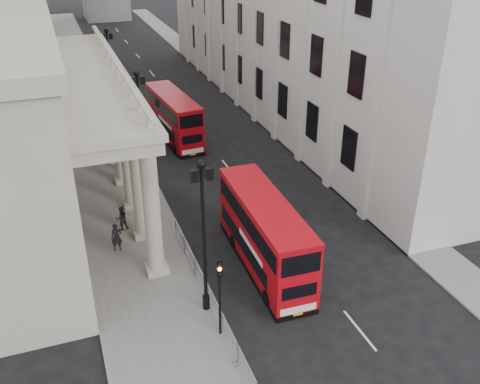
% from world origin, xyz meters
% --- Properties ---
extents(ground, '(260.00, 260.00, 0.00)m').
position_xyz_m(ground, '(0.00, 0.00, 0.00)').
color(ground, black).
rests_on(ground, ground).
extents(sidewalk_west, '(6.00, 140.00, 0.12)m').
position_xyz_m(sidewalk_west, '(-3.00, 30.00, 0.06)').
color(sidewalk_west, slate).
rests_on(sidewalk_west, ground).
extents(sidewalk_east, '(3.00, 140.00, 0.12)m').
position_xyz_m(sidewalk_east, '(13.50, 30.00, 0.06)').
color(sidewalk_east, slate).
rests_on(sidewalk_east, ground).
extents(kerb, '(0.20, 140.00, 0.14)m').
position_xyz_m(kerb, '(-0.05, 30.00, 0.07)').
color(kerb, slate).
rests_on(kerb, ground).
extents(lamp_post_south, '(1.05, 0.44, 8.32)m').
position_xyz_m(lamp_post_south, '(-0.60, 4.00, 4.91)').
color(lamp_post_south, black).
rests_on(lamp_post_south, sidewalk_west).
extents(lamp_post_mid, '(1.05, 0.44, 8.32)m').
position_xyz_m(lamp_post_mid, '(-0.60, 20.00, 4.91)').
color(lamp_post_mid, black).
rests_on(lamp_post_mid, sidewalk_west).
extents(lamp_post_north, '(1.05, 0.44, 8.32)m').
position_xyz_m(lamp_post_north, '(-0.60, 36.00, 4.91)').
color(lamp_post_north, black).
rests_on(lamp_post_north, sidewalk_west).
extents(traffic_light, '(0.28, 0.33, 4.30)m').
position_xyz_m(traffic_light, '(-0.50, 1.98, 3.11)').
color(traffic_light, black).
rests_on(traffic_light, sidewalk_west).
extents(crowd_barriers, '(0.50, 18.75, 1.10)m').
position_xyz_m(crowd_barriers, '(-0.35, 2.23, 0.67)').
color(crowd_barriers, gray).
rests_on(crowd_barriers, sidewalk_west).
extents(bus_near, '(2.61, 9.79, 4.20)m').
position_xyz_m(bus_near, '(3.64, 6.62, 2.20)').
color(bus_near, '#BD0812').
rests_on(bus_near, ground).
extents(bus_far, '(3.05, 9.56, 4.06)m').
position_xyz_m(bus_far, '(3.49, 27.47, 2.12)').
color(bus_far, '#B50811').
rests_on(bus_far, ground).
extents(pedestrian_a, '(0.66, 0.45, 1.75)m').
position_xyz_m(pedestrian_a, '(-4.06, 10.92, 0.99)').
color(pedestrian_a, black).
rests_on(pedestrian_a, sidewalk_west).
extents(pedestrian_b, '(0.86, 0.71, 1.60)m').
position_xyz_m(pedestrian_b, '(-3.43, 13.22, 0.92)').
color(pedestrian_b, black).
rests_on(pedestrian_b, sidewalk_west).
extents(pedestrian_c, '(1.03, 0.77, 1.91)m').
position_xyz_m(pedestrian_c, '(-1.98, 21.75, 1.07)').
color(pedestrian_c, black).
rests_on(pedestrian_c, sidewalk_west).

